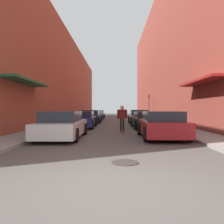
% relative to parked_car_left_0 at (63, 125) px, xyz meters
% --- Properties ---
extents(ground, '(102.52, 102.52, 0.00)m').
position_rel_parked_car_left_0_xyz_m(ground, '(2.42, 12.19, -0.61)').
color(ground, '#4C4947').
extents(curb_strip_left, '(1.80, 46.60, 0.12)m').
position_rel_parked_car_left_0_xyz_m(curb_strip_left, '(-1.91, 16.85, -0.55)').
color(curb_strip_left, gray).
rests_on(curb_strip_left, ground).
extents(curb_strip_right, '(1.80, 46.60, 0.12)m').
position_rel_parked_car_left_0_xyz_m(curb_strip_right, '(6.75, 16.85, -0.55)').
color(curb_strip_right, gray).
rests_on(curb_strip_right, ground).
extents(building_row_left, '(4.90, 46.60, 10.26)m').
position_rel_parked_car_left_0_xyz_m(building_row_left, '(-4.81, 16.85, 4.51)').
color(building_row_left, brown).
rests_on(building_row_left, ground).
extents(building_row_right, '(4.90, 46.60, 15.67)m').
position_rel_parked_car_left_0_xyz_m(building_row_right, '(9.65, 16.85, 7.22)').
color(building_row_right, brown).
rests_on(building_row_right, ground).
extents(parked_car_left_0, '(1.93, 4.58, 1.28)m').
position_rel_parked_car_left_0_xyz_m(parked_car_left_0, '(0.00, 0.00, 0.00)').
color(parked_car_left_0, silver).
rests_on(parked_car_left_0, ground).
extents(parked_car_left_1, '(1.87, 4.48, 1.21)m').
position_rel_parked_car_left_0_xyz_m(parked_car_left_1, '(0.10, 5.91, -0.01)').
color(parked_car_left_1, navy).
rests_on(parked_car_left_1, ground).
extents(parked_car_left_2, '(1.91, 4.67, 1.27)m').
position_rel_parked_car_left_0_xyz_m(parked_car_left_2, '(0.11, 11.61, 0.01)').
color(parked_car_left_2, navy).
rests_on(parked_car_left_2, ground).
extents(parked_car_left_3, '(2.04, 4.68, 1.26)m').
position_rel_parked_car_left_0_xyz_m(parked_car_left_3, '(-0.06, 17.60, -0.00)').
color(parked_car_left_3, navy).
rests_on(parked_car_left_3, ground).
extents(parked_car_left_4, '(1.86, 4.02, 1.24)m').
position_rel_parked_car_left_0_xyz_m(parked_car_left_4, '(-0.00, 22.72, -0.02)').
color(parked_car_left_4, '#B7B7BC').
rests_on(parked_car_left_4, ground).
extents(parked_car_right_0, '(2.00, 4.04, 1.28)m').
position_rel_parked_car_left_0_xyz_m(parked_car_right_0, '(4.70, 0.01, 0.01)').
color(parked_car_right_0, maroon).
rests_on(parked_car_right_0, ground).
extents(parked_car_right_1, '(2.03, 4.59, 1.19)m').
position_rel_parked_car_left_0_xyz_m(parked_car_right_1, '(4.79, 5.48, -0.04)').
color(parked_car_right_1, black).
rests_on(parked_car_right_1, ground).
extents(parked_car_right_2, '(1.89, 4.20, 1.31)m').
position_rel_parked_car_left_0_xyz_m(parked_car_right_2, '(4.78, 10.61, 0.02)').
color(parked_car_right_2, silver).
rests_on(parked_car_right_2, ground).
extents(skateboarder, '(0.61, 0.78, 1.59)m').
position_rel_parked_car_left_0_xyz_m(skateboarder, '(2.93, 2.86, 0.36)').
color(skateboarder, '#B2231E').
rests_on(skateboarder, ground).
extents(manhole_cover, '(0.70, 0.70, 0.02)m').
position_rel_parked_car_left_0_xyz_m(manhole_cover, '(2.74, -4.72, -0.61)').
color(manhole_cover, '#332D28').
rests_on(manhole_cover, ground).
extents(traffic_light, '(0.16, 0.22, 3.21)m').
position_rel_parked_car_left_0_xyz_m(traffic_light, '(7.00, 18.54, 1.51)').
color(traffic_light, '#2D2D2D').
rests_on(traffic_light, curb_strip_right).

